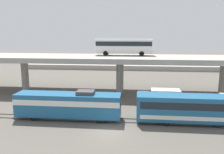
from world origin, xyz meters
TOP-DOWN VIEW (x-y plane):
  - ground_plane at (0.00, 0.00)m, footprint 260.00×260.00m
  - rail_strip_near at (0.00, 3.30)m, footprint 110.00×0.12m
  - rail_strip_far at (0.00, 4.70)m, footprint 110.00×0.12m
  - train_locomotive at (-6.95, 4.00)m, footprint 15.84×3.04m
  - train_coach_lead at (14.40, 4.00)m, footprint 21.97×3.04m
  - highway_overpass at (-0.00, 20.00)m, footprint 96.00×10.93m
  - transit_bus_on_overpass at (0.63, 22.17)m, footprint 12.00×2.68m
  - service_truck_east at (7.22, 10.54)m, footprint 6.80×2.46m
  - pier_parking_lot at (0.00, 55.00)m, footprint 71.54×13.45m
  - parked_car_0 at (14.04, 53.51)m, footprint 4.01×1.87m
  - parked_car_1 at (23.41, 56.49)m, footprint 4.49×1.95m
  - parked_car_2 at (-6.48, 57.23)m, footprint 4.51×1.84m
  - parked_car_3 at (13.98, 57.43)m, footprint 4.41×1.88m
  - parked_car_4 at (-16.04, 52.70)m, footprint 4.24×1.94m
  - parked_car_5 at (-25.59, 57.96)m, footprint 4.52×1.97m
  - harbor_water at (0.00, 78.00)m, footprint 140.00×36.00m

SIDE VIEW (x-z plane):
  - ground_plane at x=0.00m, z-range 0.00..0.00m
  - harbor_water at x=0.00m, z-range 0.00..0.01m
  - rail_strip_near at x=0.00m, z-range 0.00..0.12m
  - rail_strip_far at x=0.00m, z-range 0.00..0.12m
  - pier_parking_lot at x=0.00m, z-range 0.00..1.58m
  - service_truck_east at x=7.22m, z-range 0.12..3.16m
  - train_coach_lead at x=14.40m, z-range 0.24..4.10m
  - train_locomotive at x=-6.95m, z-range 0.10..4.28m
  - parked_car_0 at x=14.04m, z-range 1.60..3.10m
  - parked_car_4 at x=-16.04m, z-range 1.60..3.10m
  - parked_car_2 at x=-6.48m, z-range 1.60..3.10m
  - parked_car_3 at x=13.98m, z-range 1.60..3.10m
  - parked_car_1 at x=23.41m, z-range 1.60..3.10m
  - parked_car_5 at x=-25.59m, z-range 1.60..3.10m
  - highway_overpass at x=0.00m, z-range 2.98..10.42m
  - transit_bus_on_overpass at x=0.63m, z-range 7.80..11.20m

